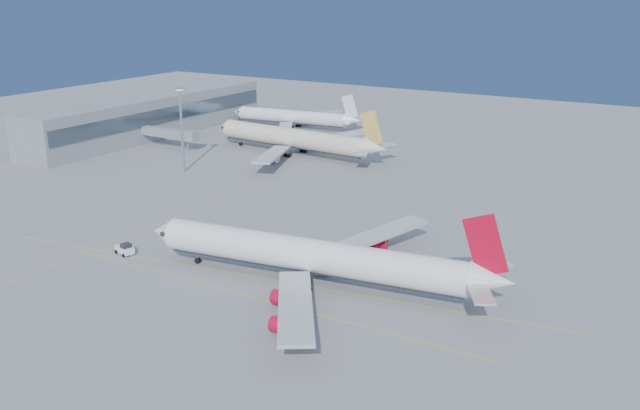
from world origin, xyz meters
The scene contains 9 objects.
ground centered at (0.00, 0.00, 0.00)m, with size 500.00×500.00×0.00m, color slate.
terminal centered at (-114.93, 85.00, 7.51)m, with size 18.40×110.00×15.00m.
jet_bridge centered at (-93.11, 72.00, 5.17)m, with size 23.60×3.60×6.90m.
taxiway_lines centered at (-14.71, 6.34, 0.01)m, with size 118.86×140.00×0.02m.
airliner_virgin centered at (10.97, -2.90, 5.45)m, with size 73.27×65.33×18.09m.
airliner_etihad centered at (-50.77, 85.69, 5.53)m, with size 69.62×64.11×18.16m.
airliner_third centered at (-76.29, 124.30, 4.56)m, with size 56.20×51.54×15.07m.
pushback_tug centered at (-31.77, -10.24, 1.15)m, with size 4.83×3.60×2.49m.
light_mast centered at (-67.95, 49.31, 15.03)m, with size 2.20×2.20×25.47m.
Camera 1 is at (75.55, -109.20, 53.97)m, focal length 40.00 mm.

